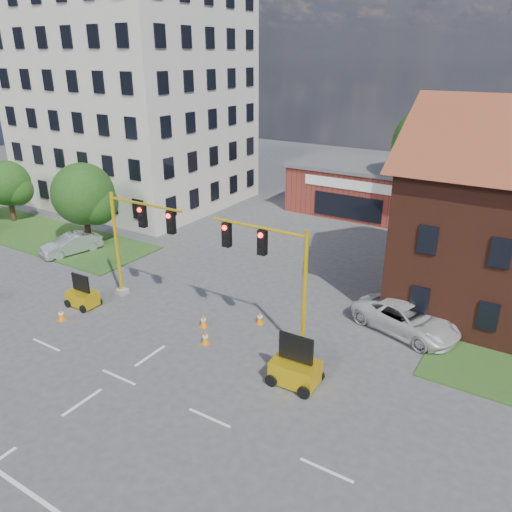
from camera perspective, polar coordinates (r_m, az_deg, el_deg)
name	(u,v)px	position (r m, az deg, el deg)	size (l,w,h in m)	color
ground	(119,377)	(23.45, -15.41, -13.21)	(120.00, 120.00, 0.00)	#454548
grass_verge_nw	(34,233)	(43.48, -24.08, 2.46)	(22.00, 6.00, 0.08)	#2F521F
lane_markings	(62,416)	(22.01, -21.29, -16.67)	(60.00, 36.00, 0.01)	white
office_block	(130,89)	(48.98, -14.19, 18.06)	(18.40, 15.40, 20.60)	beige
brick_shop	(365,187)	(46.23, 12.38, 7.74)	(12.40, 8.40, 4.30)	maroon
tree_large	(443,152)	(40.82, 20.60, 11.10)	(7.29, 6.94, 10.17)	#342513
tree_nw_front	(86,197)	(37.90, -18.81, 6.45)	(4.67, 4.45, 6.16)	#342513
tree_nw_rear	(10,185)	(46.34, -26.33, 7.27)	(3.90, 3.71, 5.17)	#342513
signal_mast_west	(136,237)	(28.18, -13.52, 2.15)	(5.30, 0.60, 6.20)	#9A9A95
signal_mast_east	(273,271)	(23.12, 2.00, -1.69)	(5.30, 0.60, 6.20)	#9A9A95
trailer_west	(83,297)	(29.75, -19.20, -4.41)	(1.64, 1.11, 1.85)	yellow
trailer_east	(295,369)	(21.95, 4.51, -12.80)	(2.04, 1.41, 2.27)	yellow
cone_a	(61,315)	(28.70, -21.37, -6.28)	(0.40, 0.40, 0.70)	orange
cone_b	(205,338)	(24.86, -5.80, -9.30)	(0.40, 0.40, 0.70)	orange
cone_c	(204,321)	(26.29, -6.02, -7.42)	(0.40, 0.40, 0.70)	orange
cone_d	(260,318)	(26.44, 0.46, -7.11)	(0.40, 0.40, 0.70)	orange
pickup_white	(406,318)	(26.66, 16.75, -6.85)	(2.53, 5.49, 1.53)	silver
sedan_silver_front	(71,244)	(37.78, -20.37, 1.28)	(1.47, 4.20, 1.39)	#B5B8BE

